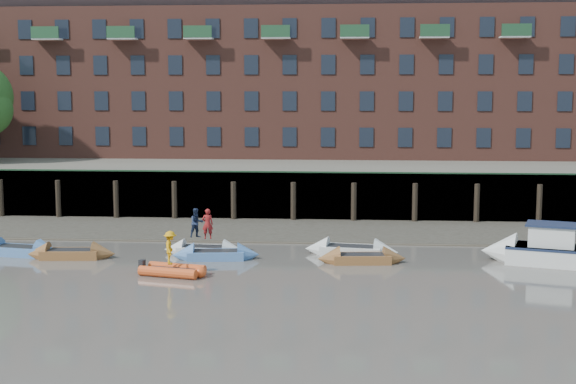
# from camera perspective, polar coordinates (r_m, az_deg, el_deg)

# --- Properties ---
(ground) EXTENTS (220.00, 220.00, 0.00)m
(ground) POSITION_cam_1_polar(r_m,az_deg,el_deg) (32.42, -5.86, -8.28)
(ground) COLOR #5D5750
(ground) RESTS_ON ground
(foreshore) EXTENTS (110.00, 8.00, 0.50)m
(foreshore) POSITION_cam_1_polar(r_m,az_deg,el_deg) (49.81, -2.21, -2.75)
(foreshore) COLOR #3D382F
(foreshore) RESTS_ON ground
(mud_band) EXTENTS (110.00, 1.60, 0.10)m
(mud_band) POSITION_cam_1_polar(r_m,az_deg,el_deg) (46.49, -2.69, -3.48)
(mud_band) COLOR #4C4336
(mud_band) RESTS_ON ground
(river_wall) EXTENTS (110.00, 1.23, 3.30)m
(river_wall) POSITION_cam_1_polar(r_m,az_deg,el_deg) (53.87, -1.69, -0.27)
(river_wall) COLOR #2D2A26
(river_wall) RESTS_ON ground
(bank_terrace) EXTENTS (110.00, 28.00, 3.20)m
(bank_terrace) POSITION_cam_1_polar(r_m,az_deg,el_deg) (67.34, -0.49, 1.25)
(bank_terrace) COLOR #5E594D
(bank_terrace) RESTS_ON ground
(apartment_terrace) EXTENTS (80.60, 15.56, 20.98)m
(apartment_terrace) POSITION_cam_1_polar(r_m,az_deg,el_deg) (68.08, -0.43, 10.78)
(apartment_terrace) COLOR brown
(apartment_terrace) RESTS_ON bank_terrace
(rowboat_1) EXTENTS (4.88, 2.16, 1.37)m
(rowboat_1) POSITION_cam_1_polar(r_m,az_deg,el_deg) (44.76, -18.59, -3.96)
(rowboat_1) COLOR #4B76B3
(rowboat_1) RESTS_ON ground
(rowboat_2) EXTENTS (4.69, 1.71, 1.33)m
(rowboat_2) POSITION_cam_1_polar(r_m,az_deg,el_deg) (43.12, -15.18, -4.26)
(rowboat_2) COLOR brown
(rowboat_2) RESTS_ON ground
(rowboat_3) EXTENTS (4.34, 1.41, 1.25)m
(rowboat_3) POSITION_cam_1_polar(r_m,az_deg,el_deg) (42.88, -5.99, -4.13)
(rowboat_3) COLOR silver
(rowboat_3) RESTS_ON ground
(rowboat_4) EXTENTS (4.61, 1.83, 1.30)m
(rowboat_4) POSITION_cam_1_polar(r_m,az_deg,el_deg) (41.56, -5.16, -4.47)
(rowboat_4) COLOR #4B76B3
(rowboat_4) RESTS_ON ground
(rowboat_5) EXTENTS (5.12, 2.17, 1.44)m
(rowboat_5) POSITION_cam_1_polar(r_m,az_deg,el_deg) (42.53, 4.52, -4.16)
(rowboat_5) COLOR silver
(rowboat_5) RESTS_ON ground
(rowboat_6) EXTENTS (4.57, 1.72, 1.30)m
(rowboat_6) POSITION_cam_1_polar(r_m,az_deg,el_deg) (40.69, 5.26, -4.73)
(rowboat_6) COLOR brown
(rowboat_6) RESTS_ON ground
(rib_tender) EXTENTS (3.25, 2.14, 0.55)m
(rib_tender) POSITION_cam_1_polar(r_m,az_deg,el_deg) (38.24, -8.04, -5.54)
(rib_tender) COLOR #E2501D
(rib_tender) RESTS_ON ground
(motor_launch) EXTENTS (6.74, 3.88, 2.64)m
(motor_launch) POSITION_cam_1_polar(r_m,az_deg,el_deg) (42.24, 17.34, -3.97)
(motor_launch) COLOR silver
(motor_launch) RESTS_ON ground
(person_rower_a) EXTENTS (0.65, 0.50, 1.61)m
(person_rower_a) POSITION_cam_1_polar(r_m,az_deg,el_deg) (42.56, -5.74, -2.26)
(person_rower_a) COLOR maroon
(person_rower_a) RESTS_ON rowboat_3
(person_rower_b) EXTENTS (0.97, 0.92, 1.58)m
(person_rower_b) POSITION_cam_1_polar(r_m,az_deg,el_deg) (42.99, -6.52, -2.20)
(person_rower_b) COLOR #19233F
(person_rower_b) RESTS_ON rowboat_3
(person_rib_crew) EXTENTS (0.74, 1.10, 1.58)m
(person_rib_crew) POSITION_cam_1_polar(r_m,az_deg,el_deg) (38.16, -8.37, -3.94)
(person_rib_crew) COLOR orange
(person_rib_crew) RESTS_ON rib_tender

